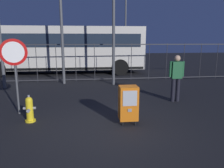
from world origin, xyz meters
name	(u,v)px	position (x,y,z in m)	size (l,w,h in m)	color
ground_plane	(106,129)	(0.00, 0.00, 0.00)	(60.00, 60.00, 0.00)	black
fire_hydrant	(30,109)	(-2.01, 0.75, 0.35)	(0.33, 0.32, 0.75)	yellow
newspaper_box_primary	(128,103)	(0.62, 0.29, 0.57)	(0.48, 0.42, 1.02)	black
stop_sign	(14,61)	(-2.50, 1.44, 1.60)	(0.71, 0.31, 2.23)	#4C4F54
pedestrian	(176,76)	(2.72, 2.17, 0.95)	(0.55, 0.22, 1.67)	black
fence_barrier	(95,62)	(0.00, 6.47, 1.02)	(18.03, 0.04, 2.00)	#2D2D33
bus_near	(62,47)	(-1.98, 9.47, 1.71)	(10.54, 2.90, 3.00)	beige
street_light_near_left	(126,14)	(3.02, 13.83, 4.31)	(0.32, 0.32, 7.48)	#4C4F54
street_light_far_right	(61,3)	(-1.58, 5.92, 3.88)	(0.32, 0.32, 6.65)	#4C4F54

